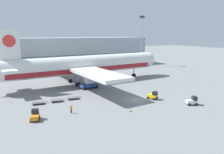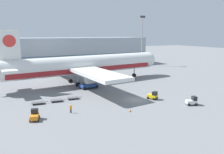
{
  "view_description": "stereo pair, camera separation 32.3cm",
  "coord_description": "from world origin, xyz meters",
  "px_view_note": "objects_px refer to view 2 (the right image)",
  "views": [
    {
      "loc": [
        -28.48,
        -42.52,
        15.75
      ],
      "look_at": [
        -1.31,
        10.48,
        4.0
      ],
      "focal_mm": 35.0,
      "sensor_mm": 36.0,
      "label": 1
    },
    {
      "loc": [
        -28.19,
        -42.67,
        15.75
      ],
      "look_at": [
        -1.31,
        10.48,
        4.0
      ],
      "focal_mm": 35.0,
      "sensor_mm": 36.0,
      "label": 2
    }
  ],
  "objects_px": {
    "scissor_lift_loader": "(89,81)",
    "traffic_cone_near": "(130,110)",
    "airplane_main": "(83,66)",
    "baggage_tug_foreground": "(153,96)",
    "light_mast": "(142,37)",
    "baggage_tug_mid": "(35,115)",
    "ground_crew_near": "(71,108)",
    "baggage_tug_far": "(192,101)",
    "baggage_dolly_third": "(73,98)",
    "baggage_dolly_second": "(57,100)",
    "baggage_dolly_lead": "(38,103)"
  },
  "relations": [
    {
      "from": "baggage_dolly_third",
      "to": "baggage_tug_far",
      "type": "bearing_deg",
      "value": -28.5
    },
    {
      "from": "baggage_tug_foreground",
      "to": "ground_crew_near",
      "type": "xyz_separation_m",
      "value": [
        -20.78,
        -0.23,
        0.16
      ]
    },
    {
      "from": "baggage_dolly_lead",
      "to": "baggage_tug_far",
      "type": "bearing_deg",
      "value": -20.24
    },
    {
      "from": "baggage_tug_mid",
      "to": "ground_crew_near",
      "type": "distance_m",
      "value": 7.07
    },
    {
      "from": "baggage_tug_mid",
      "to": "baggage_dolly_second",
      "type": "bearing_deg",
      "value": -19.16
    },
    {
      "from": "baggage_tug_foreground",
      "to": "baggage_tug_far",
      "type": "bearing_deg",
      "value": 10.9
    },
    {
      "from": "baggage_tug_foreground",
      "to": "ground_crew_near",
      "type": "height_order",
      "value": "baggage_tug_foreground"
    },
    {
      "from": "airplane_main",
      "to": "baggage_tug_foreground",
      "type": "xyz_separation_m",
      "value": [
        9.28,
        -24.33,
        -4.96
      ]
    },
    {
      "from": "baggage_tug_far",
      "to": "traffic_cone_near",
      "type": "relative_size",
      "value": 3.77
    },
    {
      "from": "ground_crew_near",
      "to": "traffic_cone_near",
      "type": "bearing_deg",
      "value": -151.15
    },
    {
      "from": "light_mast",
      "to": "baggage_dolly_third",
      "type": "bearing_deg",
      "value": -139.57
    },
    {
      "from": "light_mast",
      "to": "ground_crew_near",
      "type": "height_order",
      "value": "light_mast"
    },
    {
      "from": "baggage_dolly_second",
      "to": "baggage_dolly_third",
      "type": "height_order",
      "value": "same"
    },
    {
      "from": "scissor_lift_loader",
      "to": "baggage_tug_mid",
      "type": "xyz_separation_m",
      "value": [
        -17.72,
        -18.46,
        -1.25
      ]
    },
    {
      "from": "light_mast",
      "to": "baggage_dolly_second",
      "type": "height_order",
      "value": "light_mast"
    },
    {
      "from": "light_mast",
      "to": "baggage_tug_mid",
      "type": "bearing_deg",
      "value": -139.09
    },
    {
      "from": "scissor_lift_loader",
      "to": "baggage_dolly_third",
      "type": "bearing_deg",
      "value": -135.13
    },
    {
      "from": "baggage_tug_foreground",
      "to": "baggage_tug_far",
      "type": "xyz_separation_m",
      "value": [
        5.1,
        -7.64,
        0.0
      ]
    },
    {
      "from": "baggage_dolly_lead",
      "to": "light_mast",
      "type": "bearing_deg",
      "value": 43.67
    },
    {
      "from": "traffic_cone_near",
      "to": "light_mast",
      "type": "bearing_deg",
      "value": 53.72
    },
    {
      "from": "ground_crew_near",
      "to": "baggage_tug_far",
      "type": "bearing_deg",
      "value": -143.58
    },
    {
      "from": "baggage_dolly_third",
      "to": "baggage_tug_mid",
      "type": "bearing_deg",
      "value": -129.44
    },
    {
      "from": "ground_crew_near",
      "to": "baggage_tug_foreground",
      "type": "bearing_deg",
      "value": -126.97
    },
    {
      "from": "scissor_lift_loader",
      "to": "traffic_cone_near",
      "type": "relative_size",
      "value": 7.64
    },
    {
      "from": "airplane_main",
      "to": "light_mast",
      "type": "bearing_deg",
      "value": 27.7
    },
    {
      "from": "scissor_lift_loader",
      "to": "baggage_tug_far",
      "type": "xyz_separation_m",
      "value": [
        15.2,
        -25.34,
        -1.25
      ]
    },
    {
      "from": "airplane_main",
      "to": "baggage_tug_mid",
      "type": "bearing_deg",
      "value": -131.51
    },
    {
      "from": "baggage_tug_far",
      "to": "baggage_dolly_third",
      "type": "xyz_separation_m",
      "value": [
        -22.68,
        16.47,
        -0.49
      ]
    },
    {
      "from": "airplane_main",
      "to": "baggage_tug_mid",
      "type": "distance_m",
      "value": 31.59
    },
    {
      "from": "baggage_tug_far",
      "to": "baggage_dolly_lead",
      "type": "distance_m",
      "value": 34.96
    },
    {
      "from": "baggage_tug_far",
      "to": "traffic_cone_near",
      "type": "distance_m",
      "value": 14.96
    },
    {
      "from": "light_mast",
      "to": "baggage_tug_foreground",
      "type": "distance_m",
      "value": 60.35
    },
    {
      "from": "light_mast",
      "to": "baggage_dolly_lead",
      "type": "bearing_deg",
      "value": -143.81
    },
    {
      "from": "baggage_tug_foreground",
      "to": "traffic_cone_near",
      "type": "relative_size",
      "value": 3.78
    },
    {
      "from": "baggage_dolly_lead",
      "to": "scissor_lift_loader",
      "type": "bearing_deg",
      "value": 37.46
    },
    {
      "from": "airplane_main",
      "to": "ground_crew_near",
      "type": "distance_m",
      "value": 27.54
    },
    {
      "from": "light_mast",
      "to": "baggage_tug_mid",
      "type": "relative_size",
      "value": 9.05
    },
    {
      "from": "baggage_dolly_lead",
      "to": "baggage_dolly_third",
      "type": "height_order",
      "value": "same"
    },
    {
      "from": "light_mast",
      "to": "baggage_tug_foreground",
      "type": "bearing_deg",
      "value": -121.64
    },
    {
      "from": "baggage_tug_mid",
      "to": "ground_crew_near",
      "type": "bearing_deg",
      "value": -71.47
    },
    {
      "from": "baggage_tug_mid",
      "to": "scissor_lift_loader",
      "type": "bearing_deg",
      "value": -29.49
    },
    {
      "from": "baggage_tug_far",
      "to": "baggage_dolly_second",
      "type": "bearing_deg",
      "value": 171.05
    },
    {
      "from": "baggage_tug_far",
      "to": "light_mast",
      "type": "bearing_deg",
      "value": 88.18
    },
    {
      "from": "light_mast",
      "to": "airplane_main",
      "type": "bearing_deg",
      "value": -147.28
    },
    {
      "from": "ground_crew_near",
      "to": "baggage_dolly_third",
      "type": "bearing_deg",
      "value": -57.02
    },
    {
      "from": "baggage_dolly_third",
      "to": "traffic_cone_near",
      "type": "distance_m",
      "value": 16.03
    },
    {
      "from": "light_mast",
      "to": "scissor_lift_loader",
      "type": "xyz_separation_m",
      "value": [
        -40.99,
        -32.42,
        -12.0
      ]
    },
    {
      "from": "baggage_tug_foreground",
      "to": "baggage_dolly_second",
      "type": "xyz_separation_m",
      "value": [
        -21.66,
        8.57,
        -0.49
      ]
    },
    {
      "from": "light_mast",
      "to": "baggage_tug_mid",
      "type": "xyz_separation_m",
      "value": [
        -58.71,
        -50.87,
        -13.26
      ]
    },
    {
      "from": "baggage_dolly_third",
      "to": "traffic_cone_near",
      "type": "xyz_separation_m",
      "value": [
        7.95,
        -13.92,
        -0.03
      ]
    }
  ]
}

